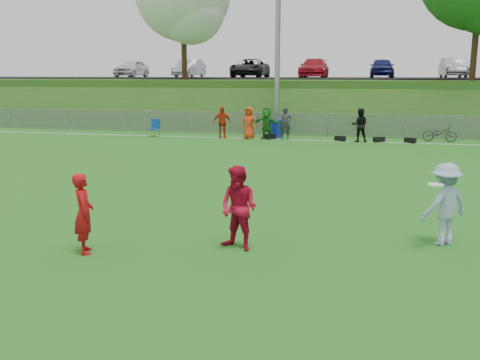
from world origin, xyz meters
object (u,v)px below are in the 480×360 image
(player_blue, at_px, (445,204))
(frisbee, at_px, (436,185))
(bicycle, at_px, (440,133))
(recycling_bin, at_px, (276,128))
(player_red_left, at_px, (84,213))
(player_red_center, at_px, (239,208))

(player_blue, distance_m, frisbee, 0.75)
(frisbee, relative_size, bicycle, 0.18)
(recycling_bin, bearing_deg, player_red_left, -91.40)
(player_red_center, bearing_deg, bicycle, 93.50)
(frisbee, distance_m, bicycle, 18.30)
(player_blue, relative_size, bicycle, 1.01)
(recycling_bin, bearing_deg, bicycle, 0.00)
(player_red_left, bearing_deg, recycling_bin, -32.29)
(recycling_bin, height_order, bicycle, recycling_bin)
(player_red_left, relative_size, player_red_center, 0.94)
(player_red_left, height_order, player_red_center, player_red_center)
(player_red_center, distance_m, frisbee, 3.82)
(player_red_left, distance_m, frisbee, 6.81)
(frisbee, bearing_deg, player_red_left, -166.02)
(player_blue, bearing_deg, player_red_left, -19.90)
(player_red_left, distance_m, player_blue, 7.18)
(player_red_left, height_order, bicycle, player_red_left)
(player_red_center, relative_size, recycling_bin, 1.75)
(player_red_center, height_order, recycling_bin, player_red_center)
(bicycle, bearing_deg, frisbee, 178.99)
(player_red_left, xyz_separation_m, player_blue, (6.85, 2.14, 0.06))
(player_blue, xyz_separation_m, frisbee, (-0.27, -0.50, 0.49))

